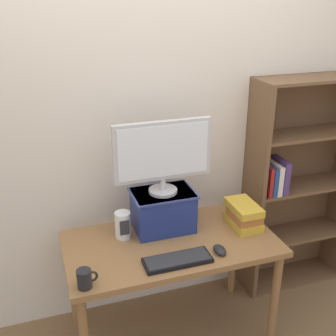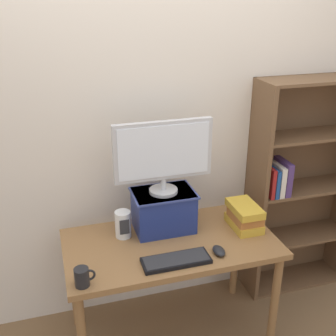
{
  "view_description": "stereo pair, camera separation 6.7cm",
  "coord_description": "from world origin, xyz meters",
  "px_view_note": "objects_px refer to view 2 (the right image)",
  "views": [
    {
      "loc": [
        -0.68,
        -1.97,
        2.07
      ],
      "look_at": [
        0.0,
        0.06,
        1.15
      ],
      "focal_mm": 45.0,
      "sensor_mm": 36.0,
      "label": 1
    },
    {
      "loc": [
        -0.61,
        -1.99,
        2.07
      ],
      "look_at": [
        0.0,
        0.06,
        1.15
      ],
      "focal_mm": 45.0,
      "sensor_mm": 36.0,
      "label": 2
    }
  ],
  "objects_px": {
    "computer_monitor": "(164,154)",
    "keyboard": "(176,260)",
    "desk": "(171,254)",
    "computer_mouse": "(219,251)",
    "book_stack": "(245,216)",
    "bookshelf_unit": "(300,186)",
    "riser_box": "(164,210)",
    "coffee_mug": "(82,277)",
    "desk_speaker": "(123,224)"
  },
  "relations": [
    {
      "from": "computer_mouse",
      "to": "book_stack",
      "type": "bearing_deg",
      "value": 39.75
    },
    {
      "from": "computer_monitor",
      "to": "desk_speaker",
      "type": "relative_size",
      "value": 3.52
    },
    {
      "from": "computer_monitor",
      "to": "keyboard",
      "type": "relative_size",
      "value": 1.56
    },
    {
      "from": "riser_box",
      "to": "desk_speaker",
      "type": "bearing_deg",
      "value": -175.87
    },
    {
      "from": "desk",
      "to": "keyboard",
      "type": "distance_m",
      "value": 0.23
    },
    {
      "from": "computer_monitor",
      "to": "book_stack",
      "type": "bearing_deg",
      "value": -15.11
    },
    {
      "from": "bookshelf_unit",
      "to": "riser_box",
      "type": "bearing_deg",
      "value": -171.68
    },
    {
      "from": "bookshelf_unit",
      "to": "desk_speaker",
      "type": "relative_size",
      "value": 9.48
    },
    {
      "from": "riser_box",
      "to": "book_stack",
      "type": "xyz_separation_m",
      "value": [
        0.48,
        -0.13,
        -0.05
      ]
    },
    {
      "from": "computer_monitor",
      "to": "coffee_mug",
      "type": "xyz_separation_m",
      "value": [
        -0.53,
        -0.4,
        -0.44
      ]
    },
    {
      "from": "book_stack",
      "to": "coffee_mug",
      "type": "bearing_deg",
      "value": -164.87
    },
    {
      "from": "computer_monitor",
      "to": "riser_box",
      "type": "bearing_deg",
      "value": 90.0
    },
    {
      "from": "desk",
      "to": "bookshelf_unit",
      "type": "xyz_separation_m",
      "value": [
        1.04,
        0.3,
        0.16
      ]
    },
    {
      "from": "desk_speaker",
      "to": "book_stack",
      "type": "bearing_deg",
      "value": -8.69
    },
    {
      "from": "bookshelf_unit",
      "to": "keyboard",
      "type": "height_order",
      "value": "bookshelf_unit"
    },
    {
      "from": "desk",
      "to": "book_stack",
      "type": "height_order",
      "value": "book_stack"
    },
    {
      "from": "keyboard",
      "to": "book_stack",
      "type": "xyz_separation_m",
      "value": [
        0.51,
        0.22,
        0.06
      ]
    },
    {
      "from": "computer_monitor",
      "to": "keyboard",
      "type": "xyz_separation_m",
      "value": [
        -0.03,
        -0.35,
        -0.48
      ]
    },
    {
      "from": "desk_speaker",
      "to": "bookshelf_unit",
      "type": "bearing_deg",
      "value": 7.51
    },
    {
      "from": "riser_box",
      "to": "coffee_mug",
      "type": "xyz_separation_m",
      "value": [
        -0.53,
        -0.4,
        -0.08
      ]
    },
    {
      "from": "riser_box",
      "to": "desk_speaker",
      "type": "height_order",
      "value": "riser_box"
    },
    {
      "from": "computer_monitor",
      "to": "desk",
      "type": "bearing_deg",
      "value": -90.53
    },
    {
      "from": "desk",
      "to": "book_stack",
      "type": "relative_size",
      "value": 4.89
    },
    {
      "from": "coffee_mug",
      "to": "desk_speaker",
      "type": "bearing_deg",
      "value": 54.03
    },
    {
      "from": "riser_box",
      "to": "coffee_mug",
      "type": "bearing_deg",
      "value": -142.94
    },
    {
      "from": "bookshelf_unit",
      "to": "coffee_mug",
      "type": "relative_size",
      "value": 14.69
    },
    {
      "from": "desk",
      "to": "coffee_mug",
      "type": "height_order",
      "value": "coffee_mug"
    },
    {
      "from": "computer_mouse",
      "to": "coffee_mug",
      "type": "distance_m",
      "value": 0.75
    },
    {
      "from": "keyboard",
      "to": "desk_speaker",
      "type": "xyz_separation_m",
      "value": [
        -0.22,
        0.34,
        0.07
      ]
    },
    {
      "from": "bookshelf_unit",
      "to": "keyboard",
      "type": "relative_size",
      "value": 4.2
    },
    {
      "from": "computer_monitor",
      "to": "bookshelf_unit",
      "type": "bearing_deg",
      "value": 8.41
    },
    {
      "from": "book_stack",
      "to": "desk_speaker",
      "type": "xyz_separation_m",
      "value": [
        -0.73,
        0.11,
        0.01
      ]
    },
    {
      "from": "coffee_mug",
      "to": "keyboard",
      "type": "bearing_deg",
      "value": 5.57
    },
    {
      "from": "computer_mouse",
      "to": "coffee_mug",
      "type": "bearing_deg",
      "value": -175.58
    },
    {
      "from": "desk",
      "to": "riser_box",
      "type": "relative_size",
      "value": 3.31
    },
    {
      "from": "computer_monitor",
      "to": "book_stack",
      "type": "distance_m",
      "value": 0.64
    },
    {
      "from": "bookshelf_unit",
      "to": "keyboard",
      "type": "distance_m",
      "value": 1.19
    },
    {
      "from": "book_stack",
      "to": "desk_speaker",
      "type": "height_order",
      "value": "desk_speaker"
    },
    {
      "from": "keyboard",
      "to": "desk_speaker",
      "type": "distance_m",
      "value": 0.41
    },
    {
      "from": "bookshelf_unit",
      "to": "computer_mouse",
      "type": "xyz_separation_m",
      "value": [
        -0.82,
        -0.5,
        -0.06
      ]
    },
    {
      "from": "computer_mouse",
      "to": "book_stack",
      "type": "xyz_separation_m",
      "value": [
        0.26,
        0.21,
        0.06
      ]
    },
    {
      "from": "riser_box",
      "to": "computer_monitor",
      "type": "relative_size",
      "value": 0.64
    },
    {
      "from": "riser_box",
      "to": "computer_mouse",
      "type": "relative_size",
      "value": 3.57
    },
    {
      "from": "book_stack",
      "to": "desk_speaker",
      "type": "relative_size",
      "value": 1.54
    },
    {
      "from": "desk",
      "to": "keyboard",
      "type": "height_order",
      "value": "keyboard"
    },
    {
      "from": "desk_speaker",
      "to": "computer_monitor",
      "type": "bearing_deg",
      "value": 3.79
    },
    {
      "from": "desk",
      "to": "riser_box",
      "type": "height_order",
      "value": "riser_box"
    },
    {
      "from": "riser_box",
      "to": "computer_monitor",
      "type": "bearing_deg",
      "value": -90.0
    },
    {
      "from": "computer_monitor",
      "to": "keyboard",
      "type": "height_order",
      "value": "computer_monitor"
    },
    {
      "from": "bookshelf_unit",
      "to": "book_stack",
      "type": "relative_size",
      "value": 6.17
    }
  ]
}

